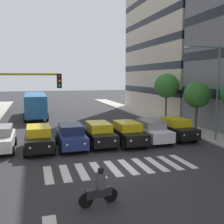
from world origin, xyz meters
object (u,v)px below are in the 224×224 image
at_px(motorcycle_with_rider, 99,189).
at_px(street_tree_1, 197,95).
at_px(car_0, 176,128).
at_px(street_lamp_left, 212,83).
at_px(car_1, 152,131).
at_px(car_2, 128,133).
at_px(car_6, 0,138).
at_px(car_3, 99,134).
at_px(car_4, 71,136).
at_px(car_5, 39,138).
at_px(street_tree_2, 166,86).
at_px(bus_behind_traffic, 35,103).

height_order(motorcycle_with_rider, street_tree_1, street_tree_1).
height_order(car_0, street_lamp_left, street_lamp_left).
xyz_separation_m(car_1, car_2, (2.12, 0.27, 0.00)).
xyz_separation_m(car_6, street_tree_1, (-16.72, -1.41, 2.65)).
bearing_deg(car_6, car_3, 176.31).
bearing_deg(motorcycle_with_rider, car_4, -90.91).
bearing_deg(car_5, car_4, -178.39).
distance_m(car_0, street_tree_1, 4.29).
xyz_separation_m(car_1, car_5, (8.76, 0.20, 0.00)).
bearing_deg(car_2, car_4, -1.70).
bearing_deg(street_tree_2, bus_behind_traffic, -28.99).
xyz_separation_m(car_5, bus_behind_traffic, (0.00, -16.55, 0.97)).
distance_m(car_1, street_tree_1, 6.28).
distance_m(car_5, street_tree_1, 14.52).
bearing_deg(street_tree_2, car_3, 39.89).
bearing_deg(street_lamp_left, car_3, -11.21).
distance_m(car_4, motorcycle_with_rider, 9.23).
xyz_separation_m(car_0, bus_behind_traffic, (11.14, -16.02, 0.97)).
bearing_deg(street_tree_1, car_1, 19.73).
height_order(car_5, bus_behind_traffic, bus_behind_traffic).
bearing_deg(car_0, car_3, 2.31).
bearing_deg(car_5, car_3, -176.67).
xyz_separation_m(car_4, street_lamp_left, (-10.74, 1.51, 3.81)).
distance_m(car_1, car_6, 11.37).
bearing_deg(car_5, street_lamp_left, 173.68).
xyz_separation_m(car_3, car_5, (4.44, 0.26, 0.00)).
bearing_deg(car_2, bus_behind_traffic, -68.22).
bearing_deg(motorcycle_with_rider, street_lamp_left, -144.66).
distance_m(car_5, street_tree_2, 17.07).
height_order(car_1, car_2, same).
xyz_separation_m(car_5, car_6, (2.60, -0.71, 0.00)).
relative_size(car_0, car_6, 1.00).
bearing_deg(motorcycle_with_rider, car_1, -125.25).
bearing_deg(car_2, car_1, -172.81).
height_order(car_1, street_lamp_left, street_lamp_left).
xyz_separation_m(car_6, street_lamp_left, (-15.63, 2.16, 3.81)).
xyz_separation_m(car_2, car_3, (2.20, -0.32, 0.00)).
height_order(motorcycle_with_rider, street_tree_2, street_tree_2).
xyz_separation_m(bus_behind_traffic, street_tree_1, (-14.12, 14.43, 1.67)).
bearing_deg(street_tree_1, street_lamp_left, 73.00).
distance_m(car_1, car_4, 6.47).
xyz_separation_m(car_4, car_5, (2.29, 0.06, 0.00)).
xyz_separation_m(car_2, car_6, (9.24, -0.78, 0.00)).
height_order(car_0, car_1, same).
xyz_separation_m(car_1, street_tree_2, (-5.64, -8.38, 3.27)).
relative_size(car_4, street_tree_2, 0.82).
height_order(car_6, motorcycle_with_rider, car_6).
height_order(car_0, bus_behind_traffic, bus_behind_traffic).
xyz_separation_m(car_0, car_3, (6.70, 0.27, 0.00)).
distance_m(car_6, street_lamp_left, 16.23).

